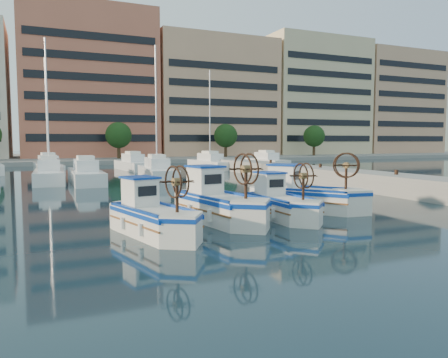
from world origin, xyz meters
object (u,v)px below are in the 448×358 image
(fishing_boat_a, at_px, (152,215))
(fishing_boat_c, at_px, (280,202))
(fishing_boat_d, at_px, (305,195))
(fishing_boat_b, at_px, (218,202))

(fishing_boat_a, relative_size, fishing_boat_c, 1.06)
(fishing_boat_a, distance_m, fishing_boat_d, 8.33)
(fishing_boat_b, bearing_deg, fishing_boat_d, 1.77)
(fishing_boat_c, bearing_deg, fishing_boat_a, -170.32)
(fishing_boat_a, distance_m, fishing_boat_b, 3.44)
(fishing_boat_b, relative_size, fishing_boat_c, 1.19)
(fishing_boat_b, bearing_deg, fishing_boat_c, -16.54)
(fishing_boat_b, bearing_deg, fishing_boat_a, -164.36)
(fishing_boat_a, xyz_separation_m, fishing_boat_d, (7.98, 2.38, 0.07))
(fishing_boat_c, height_order, fishing_boat_d, fishing_boat_d)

